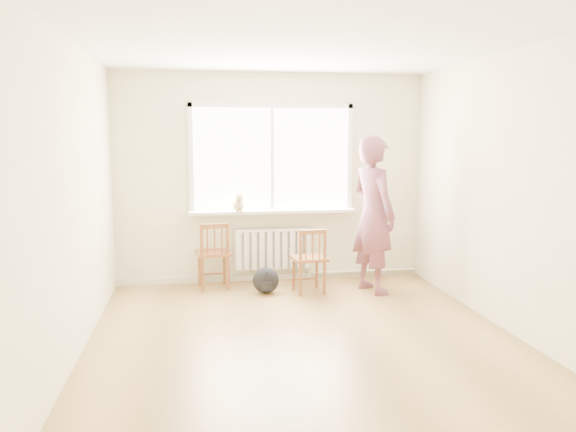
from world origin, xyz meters
name	(u,v)px	position (x,y,z in m)	size (l,w,h in m)	color
floor	(304,338)	(0.00, 0.00, 0.00)	(4.50, 4.50, 0.00)	#A77E44
ceiling	(305,42)	(0.00, 0.00, 2.70)	(4.50, 4.50, 0.00)	white
back_wall	(272,178)	(0.00, 2.25, 1.35)	(4.00, 0.01, 2.70)	beige
window	(272,154)	(0.00, 2.22, 1.66)	(2.12, 0.05, 1.42)	white
windowsill	(273,211)	(0.00, 2.14, 0.93)	(2.15, 0.22, 0.04)	white
radiator	(273,248)	(0.00, 2.16, 0.44)	(1.00, 0.12, 0.55)	white
heating_pipe	(364,271)	(1.25, 2.19, 0.08)	(0.04, 0.04, 1.40)	silver
baseboard	(272,277)	(0.00, 2.23, 0.04)	(4.00, 0.03, 0.08)	beige
chair_left	(214,255)	(-0.78, 1.90, 0.42)	(0.45, 0.43, 0.84)	brown
chair_right	(310,261)	(0.36, 1.51, 0.40)	(0.43, 0.42, 0.80)	brown
person	(373,215)	(1.14, 1.48, 0.95)	(0.69, 0.45, 1.90)	#D14581
cat	(238,203)	(-0.45, 2.05, 1.05)	(0.18, 0.38, 0.26)	beige
backpack	(266,280)	(-0.16, 1.60, 0.16)	(0.32, 0.24, 0.32)	black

